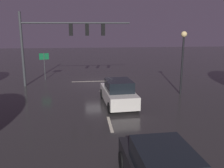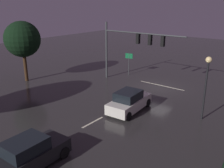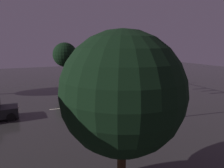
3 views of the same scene
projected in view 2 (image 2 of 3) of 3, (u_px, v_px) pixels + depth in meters
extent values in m
plane|color=#2D2B2B|center=(158.00, 87.00, 25.66)|extent=(80.00, 80.00, 0.00)
cylinder|color=#383A3D|center=(106.00, 50.00, 28.12)|extent=(0.22, 0.22, 6.30)
cylinder|color=#383A3D|center=(142.00, 33.00, 24.71)|extent=(9.21, 0.14, 0.14)
cube|color=black|center=(138.00, 39.00, 25.16)|extent=(0.32, 0.36, 1.00)
sphere|color=black|center=(139.00, 35.00, 25.20)|extent=(0.20, 0.20, 0.20)
sphere|color=black|center=(139.00, 39.00, 25.30)|extent=(0.20, 0.20, 0.20)
sphere|color=#19F24C|center=(139.00, 42.00, 25.40)|extent=(0.20, 0.20, 0.20)
cube|color=black|center=(150.00, 40.00, 24.35)|extent=(0.32, 0.36, 1.00)
sphere|color=black|center=(151.00, 36.00, 24.39)|extent=(0.20, 0.20, 0.20)
sphere|color=black|center=(151.00, 40.00, 24.49)|extent=(0.20, 0.20, 0.20)
sphere|color=#19F24C|center=(151.00, 43.00, 24.59)|extent=(0.20, 0.20, 0.20)
cube|color=black|center=(163.00, 41.00, 23.54)|extent=(0.32, 0.36, 1.00)
sphere|color=black|center=(164.00, 38.00, 23.58)|extent=(0.20, 0.20, 0.20)
sphere|color=black|center=(164.00, 41.00, 23.68)|extent=(0.20, 0.20, 0.20)
sphere|color=#19F24C|center=(164.00, 44.00, 23.78)|extent=(0.20, 0.20, 0.20)
cube|color=beige|center=(137.00, 98.00, 22.68)|extent=(0.16, 2.20, 0.01)
cube|color=beige|center=(93.00, 122.00, 18.20)|extent=(0.16, 2.20, 0.01)
cube|color=beige|center=(19.00, 161.00, 13.72)|extent=(0.16, 2.20, 0.01)
cube|color=beige|center=(162.00, 86.00, 26.19)|extent=(5.00, 0.16, 0.01)
cube|color=silver|center=(129.00, 103.00, 19.98)|extent=(2.08, 4.41, 0.80)
cube|color=black|center=(128.00, 95.00, 19.59)|extent=(1.74, 2.20, 0.68)
cylinder|color=black|center=(130.00, 98.00, 21.77)|extent=(0.26, 0.69, 0.68)
cylinder|color=black|center=(148.00, 103.00, 20.87)|extent=(0.26, 0.69, 0.68)
cylinder|color=black|center=(109.00, 111.00, 19.26)|extent=(0.26, 0.69, 0.68)
cylinder|color=black|center=(128.00, 116.00, 18.36)|extent=(0.26, 0.69, 0.68)
sphere|color=#F9EFC6|center=(135.00, 94.00, 21.97)|extent=(0.20, 0.20, 0.20)
sphere|color=#F9EFC6|center=(149.00, 97.00, 21.27)|extent=(0.20, 0.20, 0.20)
cube|color=black|center=(30.00, 157.00, 13.09)|extent=(1.96, 4.36, 0.80)
cube|color=black|center=(25.00, 146.00, 12.70)|extent=(1.68, 2.16, 0.68)
cylinder|color=black|center=(44.00, 143.00, 14.87)|extent=(0.25, 0.69, 0.68)
cylinder|color=black|center=(64.00, 153.00, 13.93)|extent=(0.25, 0.69, 0.68)
sphere|color=#F9EFC6|center=(53.00, 136.00, 15.06)|extent=(0.20, 0.20, 0.20)
sphere|color=#F9EFC6|center=(68.00, 142.00, 14.34)|extent=(0.20, 0.20, 0.20)
cylinder|color=black|center=(205.00, 92.00, 18.01)|extent=(0.14, 0.14, 4.36)
sphere|color=#F9D88C|center=(209.00, 60.00, 17.28)|extent=(0.44, 0.44, 0.44)
cylinder|color=#383A3D|center=(129.00, 64.00, 29.78)|extent=(0.09, 0.09, 2.64)
cube|color=#0F6033|center=(129.00, 56.00, 29.48)|extent=(0.89, 0.27, 0.60)
cylinder|color=#382314|center=(25.00, 67.00, 27.37)|extent=(0.36, 0.36, 3.17)
sphere|color=black|center=(22.00, 39.00, 26.43)|extent=(3.82, 3.82, 3.82)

